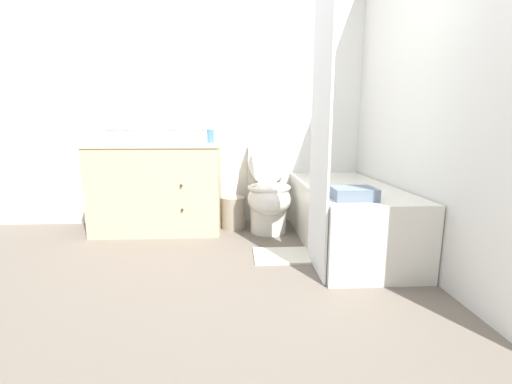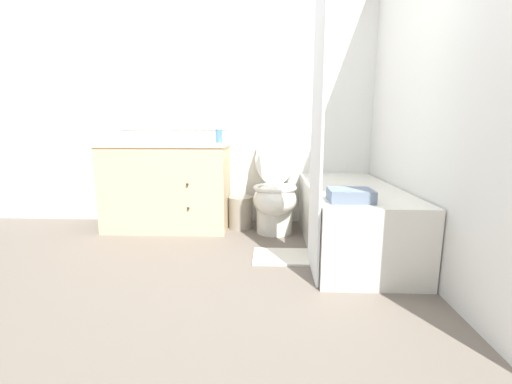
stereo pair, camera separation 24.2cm
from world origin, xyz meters
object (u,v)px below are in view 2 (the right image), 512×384
Objects in this scene: soap_dispenser at (219,136)px; bath_mat at (286,257)px; bathtub at (350,217)px; tissue_box at (183,138)px; bath_towel_folded at (350,195)px; vanity_cabinet at (168,185)px; sink_faucet at (171,139)px; hand_towel_folded at (118,139)px; wastebasket at (241,212)px; toilet at (275,195)px.

soap_dispenser is 0.31× the size of bath_mat.
bathtub is 1.67m from tissue_box.
soap_dispenser is at bearing 131.17° from bath_towel_folded.
bath_mat is at bearing -34.15° from vanity_cabinet.
vanity_cabinet is at bearing 162.59° from bathtub.
bath_towel_folded is (1.49, -1.24, -0.31)m from sink_faucet.
tissue_box is 0.34m from soap_dispenser.
tissue_box is (0.16, -0.16, 0.01)m from sink_faucet.
hand_towel_folded is at bearing -167.49° from tissue_box.
vanity_cabinet is 0.75m from wastebasket.
wastebasket is (-0.32, 0.10, -0.20)m from toilet.
vanity_cabinet is 1.03m from toilet.
soap_dispenser is at bearing 11.21° from hand_towel_folded.
soap_dispenser is (0.33, 0.05, 0.03)m from tissue_box.
bath_towel_folded is (0.99, -1.14, -0.34)m from soap_dispenser.
hand_towel_folded reaches higher than wastebasket.
bath_towel_folded is at bearing -40.02° from bath_mat.
tissue_box reaches higher than wastebasket.
tissue_box is 0.55× the size of bath_towel_folded.
wastebasket is at bearing 125.74° from bath_towel_folded.
bath_mat is at bearing 139.98° from bath_towel_folded.
tissue_box is at bearing 4.52° from vanity_cabinet.
sink_faucet is 1.96m from bath_towel_folded.
bath_mat is (0.95, -0.76, -0.86)m from tissue_box.
tissue_box is (-0.87, 0.10, 0.51)m from toilet.
soap_dispenser reaches higher than bathtub.
wastebasket is 2.07× the size of tissue_box.
vanity_cabinet reaches higher than bath_towel_folded.
tissue_box is at bearing 173.66° from toilet.
wastebasket is 1.40m from bath_towel_folded.
vanity_cabinet is 0.69m from soap_dispenser.
bath_towel_folded reaches higher than bath_mat.
sink_faucet is at bearing 90.00° from vanity_cabinet.
hand_towel_folded is at bearing -164.48° from vanity_cabinet.
soap_dispenser is 1.55m from bath_towel_folded.
tissue_box is 1.49m from bath_mat.
wastebasket is at bearing 6.87° from hand_towel_folded.
sink_faucet is 0.46× the size of wastebasket.
sink_faucet is at bearing 157.18° from bathtub.
toilet is at bearing 115.05° from bath_towel_folded.
sink_faucet is 0.52× the size of hand_towel_folded.
bathtub is 5.75× the size of bath_towel_folded.
tissue_box is 0.97× the size of soap_dispenser.
wastebasket is 0.89m from tissue_box.
sink_faucet is 0.16× the size of toilet.
toilet is (1.03, -0.08, -0.06)m from vanity_cabinet.
soap_dispenser reaches higher than wastebasket.
toilet is 0.39m from wastebasket.
toilet is 5.93× the size of tissue_box.
toilet is 2.86× the size of wastebasket.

